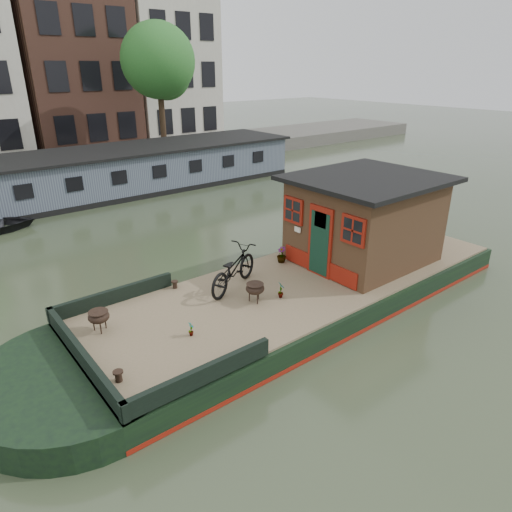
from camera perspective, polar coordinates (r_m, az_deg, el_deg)
ground at (r=12.41m, az=6.27°, el=-5.55°), size 120.00×120.00×0.00m
houseboat_hull at (r=11.48m, az=1.55°, el=-6.35°), size 14.01×4.02×0.60m
houseboat_deck at (r=12.13m, az=6.39°, el=-2.95°), size 11.80×3.80×0.05m
bow_bulwark at (r=9.56m, az=-16.10°, el=-10.03°), size 3.00×4.00×0.35m
cabin at (r=13.21m, az=13.42°, el=4.60°), size 4.00×3.50×2.42m
bicycle at (r=11.35m, az=-2.87°, el=-1.61°), size 2.12×1.45×1.06m
potted_plant_a at (r=11.02m, az=3.12°, el=-4.23°), size 0.25×0.27×0.42m
potted_plant_d at (r=12.97m, az=3.20°, el=0.17°), size 0.28×0.28×0.46m
potted_plant_e at (r=9.66m, az=-8.13°, el=-9.02°), size 0.19×0.20×0.32m
brazier_front at (r=10.82m, az=-0.11°, el=-4.60°), size 0.55×0.55×0.47m
brazier_rear at (r=10.23m, az=-18.99°, el=-7.70°), size 0.54×0.54×0.47m
bollard_port at (r=11.70m, az=-10.11°, el=-3.53°), size 0.17×0.17×0.19m
bollard_stbd at (r=8.72m, az=-16.82°, el=-14.19°), size 0.19×0.19×0.21m
far_houseboat at (r=23.53m, az=-18.59°, el=9.61°), size 20.40×4.40×2.11m
quay at (r=29.70m, az=-23.09°, el=10.50°), size 60.00×6.00×0.90m
townhouse_row at (r=36.09m, az=-28.34°, el=23.58°), size 27.25×8.00×16.50m
tree_right at (r=30.14m, az=-11.93°, el=22.40°), size 4.40×4.40×7.40m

